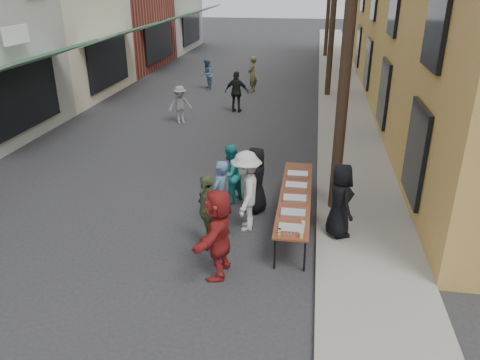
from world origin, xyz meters
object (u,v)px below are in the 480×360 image
(server, at_px, (340,200))
(guest_front_c, at_px, (230,174))
(utility_pole_near, at_px, (350,18))
(catering_tray_sausage, at_px, (291,229))
(serving_table, at_px, (295,196))
(guest_front_a, at_px, (256,180))

(server, bearing_deg, guest_front_c, 40.17)
(utility_pole_near, relative_size, server, 5.46)
(catering_tray_sausage, height_order, server, server)
(serving_table, distance_m, catering_tray_sausage, 1.65)
(guest_front_a, height_order, guest_front_c, guest_front_a)
(catering_tray_sausage, bearing_deg, utility_pole_near, 70.15)
(utility_pole_near, bearing_deg, server, -87.93)
(utility_pole_near, xyz_separation_m, serving_table, (-0.92, -0.89, -3.79))
(utility_pole_near, relative_size, serving_table, 2.25)
(server, bearing_deg, catering_tray_sausage, 118.62)
(serving_table, bearing_deg, guest_front_c, 150.89)
(utility_pole_near, height_order, guest_front_a, utility_pole_near)
(serving_table, bearing_deg, server, -27.23)
(guest_front_c, bearing_deg, guest_front_a, 89.09)
(serving_table, xyz_separation_m, guest_front_a, (-0.97, 0.54, 0.10))
(catering_tray_sausage, height_order, guest_front_a, guest_front_a)
(utility_pole_near, bearing_deg, catering_tray_sausage, -109.85)
(guest_front_c, distance_m, server, 3.01)
(guest_front_a, relative_size, guest_front_c, 1.07)
(guest_front_c, bearing_deg, utility_pole_near, 117.38)
(utility_pole_near, height_order, server, utility_pole_near)
(utility_pole_near, xyz_separation_m, guest_front_a, (-1.89, -0.35, -3.68))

